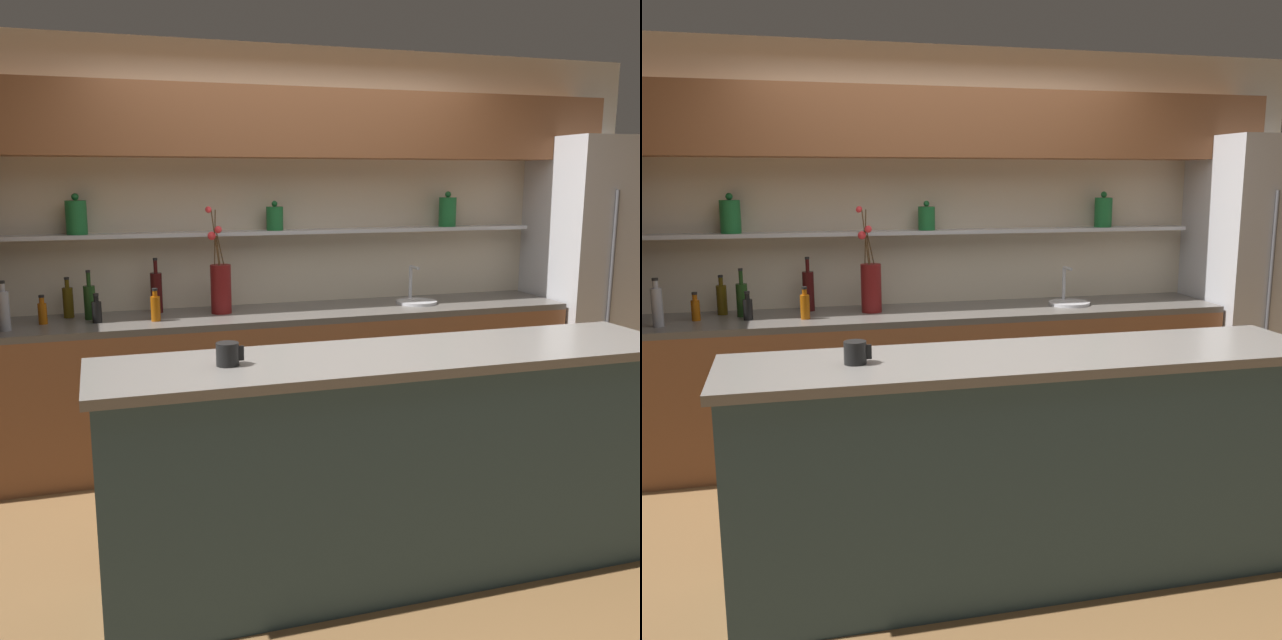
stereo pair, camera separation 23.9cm
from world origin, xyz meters
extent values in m
plane|color=brown|center=(0.00, 0.00, 0.00)|extent=(12.00, 12.00, 0.00)
cube|color=beige|center=(0.00, 1.60, 1.30)|extent=(5.20, 0.10, 2.60)
cube|color=#B7B7BC|center=(-0.07, 1.46, 1.41)|extent=(3.66, 0.18, 0.02)
cylinder|color=#19602D|center=(-1.32, 1.45, 1.52)|extent=(0.12, 0.12, 0.20)
sphere|color=#19602D|center=(-1.32, 1.45, 1.64)|extent=(0.04, 0.04, 0.04)
cylinder|color=#19602D|center=(-0.09, 1.45, 1.50)|extent=(0.11, 0.11, 0.15)
sphere|color=#19602D|center=(-0.09, 1.45, 1.59)|extent=(0.04, 0.04, 0.04)
cylinder|color=#19602D|center=(1.16, 1.45, 1.52)|extent=(0.12, 0.12, 0.20)
sphere|color=#19602D|center=(1.16, 1.45, 1.64)|extent=(0.04, 0.04, 0.04)
cube|color=brown|center=(0.00, 1.38, 2.09)|extent=(4.42, 0.34, 0.42)
cube|color=brown|center=(-0.07, 1.24, 0.44)|extent=(3.76, 0.62, 0.88)
cube|color=#56514C|center=(-0.07, 1.24, 0.90)|extent=(3.76, 0.62, 0.04)
cube|color=#334C56|center=(0.00, -0.38, 0.49)|extent=(2.54, 0.55, 0.98)
cube|color=slate|center=(0.00, -0.38, 1.00)|extent=(2.60, 0.61, 0.04)
cube|color=#B7B7BC|center=(2.21, 1.20, 1.02)|extent=(0.77, 0.70, 2.04)
cylinder|color=#4C4C51|center=(2.07, 0.83, 1.12)|extent=(0.02, 0.02, 1.12)
cylinder|color=maroon|center=(-0.48, 1.29, 1.07)|extent=(0.13, 0.13, 0.31)
cylinder|color=#4C3319|center=(-0.48, 1.29, 1.34)|extent=(0.05, 0.02, 0.22)
sphere|color=red|center=(-0.50, 1.25, 1.45)|extent=(0.04, 0.04, 0.04)
cylinder|color=#4C3319|center=(-0.51, 1.31, 1.39)|extent=(0.02, 0.03, 0.34)
sphere|color=red|center=(-0.54, 1.33, 1.56)|extent=(0.04, 0.04, 0.04)
cylinder|color=#4C3319|center=(-0.51, 1.28, 1.40)|extent=(0.03, 0.07, 0.33)
sphere|color=red|center=(-0.55, 1.26, 1.56)|extent=(0.04, 0.04, 0.04)
cylinder|color=#4C3319|center=(-0.50, 1.29, 1.32)|extent=(0.02, 0.05, 0.18)
sphere|color=red|center=(-0.53, 1.28, 1.41)|extent=(0.05, 0.05, 0.05)
cylinder|color=#B7B7BC|center=(0.84, 1.24, 0.93)|extent=(0.28, 0.28, 0.02)
cylinder|color=#B7B7BC|center=(0.84, 1.34, 1.05)|extent=(0.02, 0.02, 0.22)
cylinder|color=#B7B7BC|center=(0.84, 1.28, 1.16)|extent=(0.02, 0.12, 0.02)
cylinder|color=#9E4C0A|center=(-1.53, 1.26, 0.98)|extent=(0.05, 0.05, 0.12)
cylinder|color=#9E4C0A|center=(-1.53, 1.26, 1.06)|extent=(0.03, 0.03, 0.04)
cylinder|color=black|center=(-1.53, 1.26, 1.08)|extent=(0.03, 0.03, 0.01)
cylinder|color=#380C0C|center=(-0.87, 1.43, 1.05)|extent=(0.07, 0.07, 0.25)
cylinder|color=#380C0C|center=(-0.87, 1.43, 1.21)|extent=(0.02, 0.02, 0.08)
cylinder|color=black|center=(-0.87, 1.43, 1.26)|extent=(0.03, 0.03, 0.01)
cylinder|color=#193814|center=(-1.27, 1.33, 1.02)|extent=(0.07, 0.07, 0.20)
cylinder|color=#193814|center=(-1.27, 1.33, 1.16)|extent=(0.02, 0.02, 0.08)
cylinder|color=black|center=(-1.27, 1.33, 1.21)|extent=(0.03, 0.03, 0.01)
cylinder|color=#9E4C0A|center=(-0.90, 1.15, 0.99)|extent=(0.06, 0.06, 0.15)
cylinder|color=#9E4C0A|center=(-0.90, 1.15, 1.09)|extent=(0.03, 0.03, 0.04)
cylinder|color=black|center=(-0.90, 1.15, 1.11)|extent=(0.03, 0.03, 0.01)
cylinder|color=#47380A|center=(-1.40, 1.42, 1.01)|extent=(0.06, 0.06, 0.18)
cylinder|color=#47380A|center=(-1.40, 1.42, 1.13)|extent=(0.03, 0.03, 0.05)
cylinder|color=black|center=(-1.40, 1.42, 1.16)|extent=(0.03, 0.03, 0.01)
cylinder|color=black|center=(-1.23, 1.21, 0.98)|extent=(0.06, 0.06, 0.12)
cylinder|color=black|center=(-1.23, 1.21, 1.06)|extent=(0.03, 0.03, 0.04)
cylinder|color=black|center=(-1.23, 1.21, 1.09)|extent=(0.03, 0.03, 0.01)
cylinder|color=gray|center=(-1.72, 1.12, 1.03)|extent=(0.06, 0.06, 0.22)
cylinder|color=gray|center=(-1.72, 1.12, 1.16)|extent=(0.03, 0.03, 0.04)
cylinder|color=black|center=(-1.72, 1.12, 1.19)|extent=(0.03, 0.03, 0.01)
cylinder|color=black|center=(-0.74, -0.37, 1.07)|extent=(0.09, 0.09, 0.09)
cube|color=black|center=(-0.68, -0.37, 1.07)|extent=(0.02, 0.01, 0.06)
camera|label=1|loc=(-1.21, -3.10, 1.75)|focal=40.00mm
camera|label=2|loc=(-0.98, -3.17, 1.75)|focal=40.00mm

